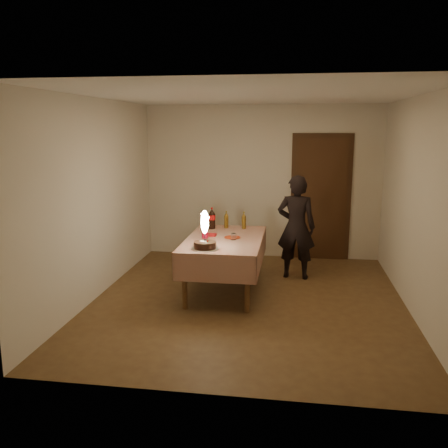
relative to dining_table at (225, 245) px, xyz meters
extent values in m
cube|color=brown|center=(0.36, -0.36, -0.65)|extent=(4.00, 4.50, 0.01)
cube|color=beige|center=(0.36, 1.89, 0.65)|extent=(4.00, 0.04, 2.60)
cube|color=beige|center=(0.36, -2.61, 0.65)|extent=(4.00, 0.04, 2.60)
cube|color=beige|center=(-1.64, -0.36, 0.65)|extent=(0.04, 4.50, 2.60)
cube|color=beige|center=(2.36, -0.36, 0.65)|extent=(0.04, 4.50, 2.60)
cube|color=silver|center=(0.36, -0.36, 1.95)|extent=(4.00, 4.50, 0.04)
cube|color=#472814|center=(1.36, 1.86, 0.38)|extent=(0.85, 0.05, 2.05)
sphere|color=#B28C33|center=(1.04, 1.81, 0.35)|extent=(0.06, 0.06, 0.06)
cube|color=brown|center=(0.00, 0.00, 0.07)|extent=(0.90, 1.60, 0.04)
cylinder|color=brown|center=(-0.39, -0.74, -0.30)|extent=(0.07, 0.07, 0.69)
cylinder|color=brown|center=(0.39, -0.74, -0.30)|extent=(0.07, 0.07, 0.69)
cylinder|color=brown|center=(-0.39, 0.74, -0.30)|extent=(0.07, 0.07, 0.69)
cylinder|color=brown|center=(0.39, 0.74, -0.30)|extent=(0.07, 0.07, 0.69)
cube|color=beige|center=(0.00, 0.00, 0.09)|extent=(1.02, 1.72, 0.01)
cube|color=beige|center=(0.00, -0.85, -0.08)|extent=(1.02, 0.01, 0.34)
cube|color=beige|center=(0.00, 0.85, -0.08)|extent=(1.02, 0.01, 0.34)
cube|color=beige|center=(-0.50, 0.00, -0.08)|extent=(0.01, 1.72, 0.34)
cube|color=beige|center=(0.50, 0.00, -0.08)|extent=(0.01, 1.72, 0.34)
cylinder|color=white|center=(-0.16, -0.60, 0.10)|extent=(0.34, 0.34, 0.01)
cylinder|color=black|center=(-0.16, -0.60, 0.15)|extent=(0.27, 0.27, 0.08)
cylinder|color=white|center=(-0.18, -0.59, 0.19)|extent=(0.07, 0.07, 0.00)
sphere|color=red|center=(-0.12, -0.61, 0.20)|extent=(0.02, 0.02, 0.02)
cube|color=#19721E|center=(-0.11, -0.62, 0.19)|extent=(0.02, 0.01, 0.00)
cube|color=#19721E|center=(-0.13, -0.63, 0.19)|extent=(0.01, 0.02, 0.00)
cylinder|color=#262628|center=(-0.16, -0.60, 0.25)|extent=(0.01, 0.01, 0.12)
ellipsoid|color=#FFF2BF|center=(-0.16, -0.60, 0.44)|extent=(0.09, 0.09, 0.29)
sphere|color=white|center=(-0.16, -0.60, 0.33)|extent=(0.04, 0.04, 0.04)
cylinder|color=#BB2B0D|center=(0.10, 0.04, 0.10)|extent=(0.22, 0.22, 0.01)
cylinder|color=red|center=(-0.26, -0.04, 0.15)|extent=(0.08, 0.08, 0.10)
cylinder|color=silver|center=(0.14, -0.09, 0.14)|extent=(0.07, 0.07, 0.09)
cube|color=#B51417|center=(-0.21, 0.12, 0.11)|extent=(0.15, 0.15, 0.02)
cylinder|color=black|center=(-0.28, 0.58, 0.21)|extent=(0.10, 0.10, 0.22)
cylinder|color=red|center=(-0.28, 0.58, 0.27)|extent=(0.10, 0.10, 0.07)
cone|color=black|center=(-0.28, 0.58, 0.36)|extent=(0.10, 0.10, 0.08)
cylinder|color=red|center=(-0.28, 0.58, 0.40)|extent=(0.03, 0.03, 0.02)
cylinder|color=brown|center=(-0.07, 0.66, 0.19)|extent=(0.06, 0.06, 0.18)
cone|color=brown|center=(-0.07, 0.66, 0.31)|extent=(0.06, 0.06, 0.06)
cylinder|color=olive|center=(-0.07, 0.66, 0.34)|extent=(0.02, 0.02, 0.02)
cylinder|color=brown|center=(0.19, 0.65, 0.19)|extent=(0.06, 0.06, 0.18)
cone|color=brown|center=(0.19, 0.65, 0.31)|extent=(0.06, 0.06, 0.06)
cylinder|color=olive|center=(0.19, 0.65, 0.34)|extent=(0.02, 0.02, 0.02)
imported|color=black|center=(0.96, 0.73, 0.13)|extent=(0.60, 0.43, 1.55)
cube|color=black|center=(0.98, 0.86, 0.68)|extent=(0.14, 0.10, 0.10)
cylinder|color=black|center=(0.98, 0.94, 0.68)|extent=(0.08, 0.09, 0.08)
camera|label=1|loc=(0.92, -6.19, 1.58)|focal=38.00mm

